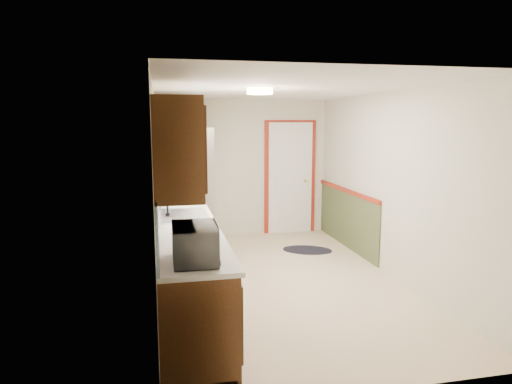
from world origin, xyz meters
name	(u,v)px	position (x,y,z in m)	size (l,w,h in m)	color
room_shell	(280,188)	(0.00, 0.00, 1.20)	(3.20, 5.20, 2.52)	beige
kitchen_run	(181,229)	(-1.24, -0.29, 0.81)	(0.63, 4.00, 2.20)	#3A1F0D
back_wall_trim	(302,186)	(0.99, 2.21, 0.89)	(1.12, 2.30, 2.08)	maroon
ceiling_fixture	(260,91)	(-0.30, -0.20, 2.36)	(0.30, 0.30, 0.06)	#FFD88C
microwave	(195,239)	(-1.20, -1.95, 1.11)	(0.52, 0.29, 0.35)	white
refrigerator	(187,187)	(-1.02, 2.05, 0.96)	(0.83, 0.82, 1.92)	#B7B7BC
rug	(307,250)	(0.79, 1.25, 0.01)	(0.78, 0.50, 0.01)	black
cooktop	(178,194)	(-1.19, 1.40, 0.95)	(0.48, 0.57, 0.02)	black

